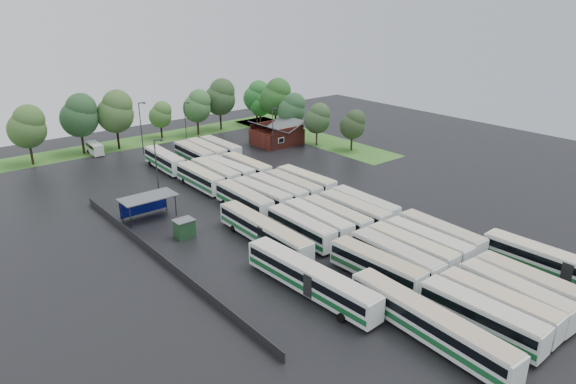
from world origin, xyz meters
TOP-DOWN VIEW (x-y plane):
  - ground at (0.00, 0.00)m, footprint 160.00×160.00m
  - brick_building at (24.00, 42.77)m, footprint 10.07×8.60m
  - wash_shed at (-17.20, 22.02)m, footprint 8.20×4.20m
  - utility_hut at (-16.20, 12.60)m, footprint 2.70×2.20m
  - grass_strip_north at (2.00, 64.80)m, footprint 80.00×10.00m
  - grass_strip_east at (34.00, 42.80)m, footprint 10.00×50.00m
  - west_fence at (-22.20, 8.00)m, footprint 0.10×50.00m
  - bus_r0c0 at (-4.28, -25.67)m, footprint 3.05×12.81m
  - bus_r0c1 at (-1.09, -25.70)m, footprint 2.96×12.56m
  - bus_r0c2 at (2.00, -25.83)m, footprint 3.27×12.57m
  - bus_r0c3 at (5.12, -26.07)m, footprint 2.91×12.62m
  - bus_r1c0 at (-4.59, -12.39)m, footprint 3.20×12.59m
  - bus_r1c1 at (-1.25, -12.50)m, footprint 3.04×12.80m
  - bus_r1c2 at (2.01, -12.22)m, footprint 2.74×12.48m
  - bus_r1c3 at (5.11, -12.34)m, footprint 2.68×12.33m
  - bus_r1c4 at (8.37, -12.10)m, footprint 3.17×12.55m
  - bus_r2c0 at (-4.35, 1.51)m, footprint 2.82×12.18m
  - bus_r2c1 at (-1.23, 1.48)m, footprint 3.12×12.47m
  - bus_r2c2 at (1.93, 1.04)m, footprint 2.80×12.23m
  - bus_r2c3 at (5.37, 0.86)m, footprint 2.75×12.45m
  - bus_r2c4 at (8.23, 1.40)m, footprint 2.88×12.25m
  - bus_r3c0 at (-4.51, 14.90)m, footprint 2.93×12.60m
  - bus_r3c1 at (-1.19, 14.89)m, footprint 3.14×12.38m
  - bus_r3c2 at (1.99, 14.65)m, footprint 2.82×12.40m
  - bus_r3c3 at (5.18, 14.56)m, footprint 2.62×12.20m
  - bus_r3c4 at (8.56, 15.12)m, footprint 2.98×12.39m
  - bus_r4c0 at (-4.47, 28.33)m, footprint 2.74×12.39m
  - bus_r4c1 at (-1.18, 28.58)m, footprint 2.80×12.63m
  - bus_r4c2 at (1.82, 28.61)m, footprint 3.16×12.33m
  - bus_r4c3 at (5.27, 28.11)m, footprint 2.64×12.37m
  - bus_r5c0 at (-4.53, 41.76)m, footprint 3.21×12.90m
  - bus_r5c2 at (2.05, 42.07)m, footprint 3.06×12.42m
  - bus_r5c3 at (5.02, 42.11)m, footprint 2.98×12.55m
  - bus_r5c4 at (8.41, 42.10)m, footprint 2.72×12.43m
  - artic_bus_west_a at (-9.17, -23.07)m, footprint 3.55×18.91m
  - artic_bus_west_b at (-8.93, 3.82)m, footprint 2.95×18.24m
  - artic_bus_west_c at (-12.47, -9.56)m, footprint 3.57×18.95m
  - artic_bus_east at (12.08, -26.32)m, footprint 3.40×18.74m
  - minibus at (-11.14, 60.87)m, footprint 2.39×5.71m
  - tree_north_0 at (-23.24, 61.64)m, footprint 7.30×7.30m
  - tree_north_1 at (-12.61, 63.01)m, footprint 7.81×7.81m
  - tree_north_2 at (-5.37, 61.63)m, footprint 7.89×7.89m
  - tree_north_3 at (6.33, 64.47)m, footprint 5.30×5.30m
  - tree_north_4 at (14.56, 61.44)m, footprint 6.69×6.69m
  - tree_north_5 at (21.89, 62.71)m, footprint 7.75×7.75m
  - tree_north_6 at (32.68, 62.00)m, footprint 6.89×6.89m
  - tree_east_0 at (33.60, 28.23)m, footprint 5.46×5.46m
  - tree_east_1 at (30.50, 36.18)m, footprint 5.82×5.82m
  - tree_east_2 at (30.72, 45.33)m, footprint 6.41×6.41m
  - tree_east_3 at (32.54, 53.74)m, footprint 7.81×7.81m
  - tree_east_4 at (32.17, 59.83)m, footprint 5.10×5.10m
  - lamp_post_ne at (19.51, 38.31)m, footprint 1.46×0.29m
  - lamp_post_nw at (-13.35, 25.77)m, footprint 1.66×0.32m
  - lamp_post_back_w at (-2.70, 55.17)m, footprint 1.68×0.33m
  - lamp_post_back_e at (8.35, 56.23)m, footprint 1.45×0.28m
  - puddle_0 at (-2.39, -20.78)m, footprint 5.66×5.66m
  - puddle_1 at (8.69, -21.30)m, footprint 4.04×4.04m
  - puddle_2 at (-6.94, 1.61)m, footprint 8.31×8.31m
  - puddle_3 at (2.72, -0.07)m, footprint 3.69×3.69m
  - puddle_4 at (12.26, -18.38)m, footprint 2.53×2.53m

SIDE VIEW (x-z plane):
  - ground at x=0.00m, z-range 0.00..0.00m
  - puddle_0 at x=-2.39m, z-range 0.00..0.01m
  - puddle_1 at x=8.69m, z-range 0.00..0.01m
  - puddle_2 at x=-6.94m, z-range 0.00..0.01m
  - puddle_3 at x=2.72m, z-range 0.00..0.01m
  - puddle_4 at x=12.26m, z-range 0.00..0.01m
  - grass_strip_north at x=2.00m, z-range 0.00..0.01m
  - grass_strip_east at x=34.00m, z-range 0.00..0.01m
  - west_fence at x=-22.20m, z-range 0.00..1.20m
  - utility_hut at x=-16.20m, z-range 0.01..2.63m
  - minibus at x=-11.14m, z-range 0.13..2.58m
  - bus_r2c0 at x=-4.35m, z-range 0.17..3.55m
  - brick_building at x=24.00m, z-range -0.83..4.56m
  - bus_r2c2 at x=1.93m, z-range 0.17..3.56m
  - bus_r3c3 at x=5.18m, z-range 0.17..3.56m
  - bus_r2c4 at x=8.23m, z-range 0.17..3.56m
  - bus_r4c2 at x=1.82m, z-range 0.17..3.57m
  - artic_bus_west_b at x=-8.93m, z-range 0.18..3.56m
  - bus_r3c1 at x=-1.19m, z-range 0.17..3.59m
  - bus_r3c4 at x=8.56m, z-range 0.17..3.60m
  - bus_r1c3 at x=5.11m, z-range 0.17..3.60m
  - bus_r5c2 at x=2.05m, z-range 0.17..3.61m
  - bus_r3c2 at x=1.99m, z-range 0.17..3.61m
  - bus_r4c0 at x=-4.47m, z-range 0.17..3.61m
  - bus_r4c3 at x=5.27m, z-range 0.17..3.62m
  - bus_r2c1 at x=-1.23m, z-range 0.17..3.62m
  - bus_r5c4 at x=8.41m, z-range 0.17..3.63m
  - bus_r2c3 at x=5.37m, z-range 0.17..3.63m
  - bus_r1c4 at x=8.37m, z-range 0.17..3.64m
  - bus_r0c2 at x=2.00m, z-range 0.17..3.64m
  - bus_r1c2 at x=2.01m, z-range 0.17..3.64m
  - bus_r1c0 at x=-4.59m, z-range 0.17..3.65m
  - bus_r5c3 at x=5.02m, z-range 0.17..3.65m
  - bus_r0c1 at x=-1.09m, z-range 0.17..3.65m
  - artic_bus_east at x=12.08m, z-range 0.19..3.65m
  - bus_r3c0 at x=-4.51m, z-range 0.17..3.67m
  - bus_r0c3 at x=5.12m, z-range 0.17..3.67m
  - bus_r4c1 at x=-1.18m, z-range 0.18..3.68m
  - artic_bus_west_a at x=-9.17m, z-range 0.19..3.68m
  - artic_bus_west_c at x=-12.47m, z-range 0.19..3.69m
  - bus_r1c1 at x=-1.25m, z-range 0.18..3.72m
  - bus_r0c0 at x=-4.28m, z-range 0.18..3.73m
  - bus_r5c0 at x=-4.53m, z-range 0.18..3.74m
  - wash_shed at x=-17.20m, z-range 1.20..4.78m
  - tree_east_4 at x=32.17m, z-range 1.21..9.66m
  - lamp_post_back_e at x=8.35m, z-range 0.76..10.16m
  - lamp_post_ne at x=19.51m, z-range 0.77..10.28m
  - tree_north_3 at x=6.33m, z-range 1.26..10.04m
  - tree_east_0 at x=33.60m, z-range 1.29..10.33m
  - tree_east_1 at x=30.50m, z-range 1.38..11.03m
  - lamp_post_nw at x=-13.35m, z-range 0.87..11.65m
  - lamp_post_back_w at x=-2.70m, z-range 0.88..11.79m
  - tree_east_2 at x=30.72m, z-range 1.52..12.13m
  - tree_north_4 at x=14.56m, z-range 1.58..12.66m
  - tree_north_6 at x=32.68m, z-range 1.63..13.04m
  - tree_north_0 at x=-23.24m, z-range 1.73..13.83m
  - tree_north_5 at x=21.89m, z-range 1.84..14.67m
  - tree_east_3 at x=32.54m, z-range 1.86..14.80m
  - tree_north_1 at x=-12.61m, z-range 1.86..14.80m
  - tree_north_2 at x=-5.37m, z-range 1.88..14.95m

